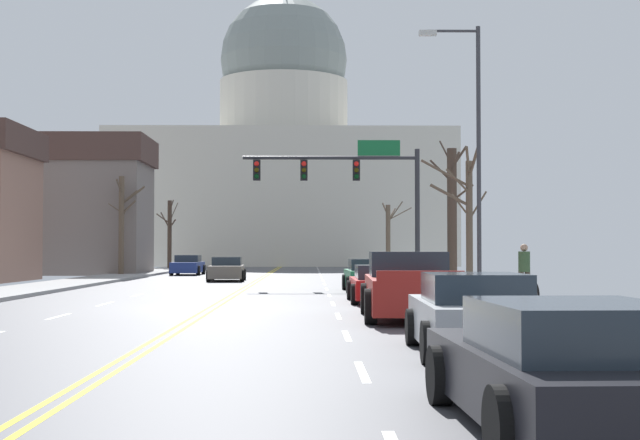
# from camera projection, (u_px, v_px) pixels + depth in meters

# --- Properties ---
(ground) EXTENTS (20.00, 180.00, 0.20)m
(ground) POSITION_uv_depth(u_px,v_px,m) (213.00, 307.00, 26.20)
(ground) COLOR #4C4C51
(signal_gantry) EXTENTS (7.91, 0.41, 6.42)m
(signal_gantry) POSITION_uv_depth(u_px,v_px,m) (353.00, 180.00, 40.82)
(signal_gantry) COLOR #28282D
(signal_gantry) RESTS_ON ground
(street_lamp_right) EXTENTS (1.97, 0.24, 8.71)m
(street_lamp_right) POSITION_uv_depth(u_px,v_px,m) (472.00, 140.00, 29.28)
(street_lamp_right) COLOR #333338
(street_lamp_right) RESTS_ON ground
(capitol_building) EXTENTS (34.44, 22.75, 31.35)m
(capitol_building) POSITION_uv_depth(u_px,v_px,m) (284.00, 169.00, 98.32)
(capitol_building) COLOR beige
(capitol_building) RESTS_ON ground
(sedan_near_00) EXTENTS (2.07, 4.61, 1.29)m
(sedan_near_00) POSITION_uv_depth(u_px,v_px,m) (369.00, 276.00, 36.38)
(sedan_near_00) COLOR #1E7247
(sedan_near_00) RESTS_ON ground
(sedan_near_01) EXTENTS (1.93, 4.56, 1.18)m
(sedan_near_01) POSITION_uv_depth(u_px,v_px,m) (379.00, 285.00, 28.98)
(sedan_near_01) COLOR #B71414
(sedan_near_01) RESTS_ON ground
(pickup_truck_near_02) EXTENTS (2.43, 5.61, 1.62)m
(pickup_truck_near_02) POSITION_uv_depth(u_px,v_px,m) (410.00, 288.00, 22.25)
(pickup_truck_near_02) COLOR maroon
(pickup_truck_near_02) RESTS_ON ground
(sedan_near_03) EXTENTS (2.00, 4.33, 1.30)m
(sedan_near_03) POSITION_uv_depth(u_px,v_px,m) (473.00, 316.00, 14.65)
(sedan_near_03) COLOR #9EA3A8
(sedan_near_03) RESTS_ON ground
(sedan_near_04) EXTENTS (2.13, 4.67, 1.22)m
(sedan_near_04) POSITION_uv_depth(u_px,v_px,m) (566.00, 370.00, 8.42)
(sedan_near_04) COLOR black
(sedan_near_04) RESTS_ON ground
(sedan_oncoming_00) EXTENTS (2.04, 4.35, 1.27)m
(sedan_oncoming_00) POSITION_uv_depth(u_px,v_px,m) (227.00, 270.00, 48.37)
(sedan_oncoming_00) COLOR #6B6056
(sedan_oncoming_00) RESTS_ON ground
(sedan_oncoming_01) EXTENTS (1.96, 4.39, 1.29)m
(sedan_oncoming_01) POSITION_uv_depth(u_px,v_px,m) (188.00, 266.00, 59.74)
(sedan_oncoming_01) COLOR navy
(sedan_oncoming_01) RESTS_ON ground
(flank_building_00) EXTENTS (14.08, 9.59, 7.33)m
(flank_building_00) POSITION_uv_depth(u_px,v_px,m) (24.00, 222.00, 69.14)
(flank_building_00) COLOR #B2A38E
(flank_building_00) RESTS_ON ground
(flank_building_02) EXTENTS (14.56, 6.83, 9.13)m
(flank_building_02) POSITION_uv_depth(u_px,v_px,m) (41.00, 205.00, 60.91)
(flank_building_02) COLOR slate
(flank_building_02) RESTS_ON ground
(bare_tree_00) EXTENTS (1.64, 1.94, 5.98)m
(bare_tree_00) POSITION_uv_depth(u_px,v_px,m) (452.00, 215.00, 36.77)
(bare_tree_00) COLOR #423328
(bare_tree_00) RESTS_ON ground
(bare_tree_01) EXTENTS (2.11, 2.32, 6.09)m
(bare_tree_01) POSITION_uv_depth(u_px,v_px,m) (122.00, 222.00, 56.90)
(bare_tree_01) COLOR brown
(bare_tree_01) RESTS_ON ground
(bare_tree_02) EXTENTS (2.00, 1.76, 4.86)m
(bare_tree_02) POSITION_uv_depth(u_px,v_px,m) (389.00, 235.00, 63.00)
(bare_tree_02) COLOR brown
(bare_tree_02) RESTS_ON ground
(bare_tree_03) EXTENTS (1.82, 2.20, 5.58)m
(bare_tree_03) POSITION_uv_depth(u_px,v_px,m) (170.00, 232.00, 75.55)
(bare_tree_03) COLOR #423328
(bare_tree_03) RESTS_ON ground
(bare_tree_04) EXTENTS (2.39, 2.54, 5.12)m
(bare_tree_04) POSITION_uv_depth(u_px,v_px,m) (467.00, 215.00, 32.31)
(bare_tree_04) COLOR brown
(bare_tree_04) RESTS_ON ground
(pedestrian_00) EXTENTS (0.35, 0.34, 1.70)m
(pedestrian_00) POSITION_uv_depth(u_px,v_px,m) (524.00, 270.00, 26.70)
(pedestrian_00) COLOR #4C4238
(pedestrian_00) RESTS_ON ground
(bicycle_parked) EXTENTS (0.12, 1.77, 0.85)m
(bicycle_parked) POSITION_uv_depth(u_px,v_px,m) (530.00, 295.00, 23.92)
(bicycle_parked) COLOR black
(bicycle_parked) RESTS_ON ground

